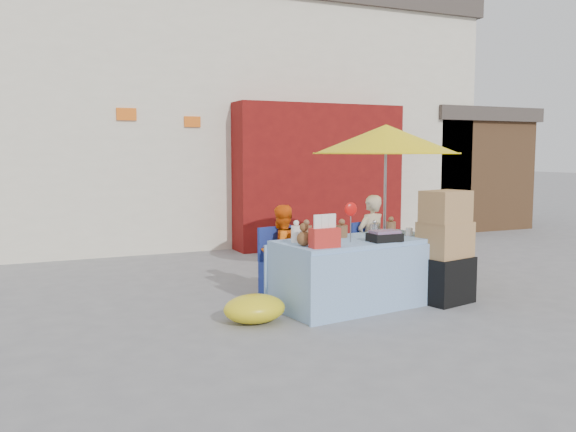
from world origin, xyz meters
name	(u,v)px	position (x,y,z in m)	size (l,w,h in m)	color
ground	(315,313)	(0.00, 0.00, 0.00)	(80.00, 80.00, 0.00)	slate
backdrop	(182,89)	(0.52, 7.52, 3.10)	(14.00, 8.00, 7.80)	silver
market_table	(359,271)	(0.62, 0.11, 0.39)	(2.08, 1.19, 1.19)	#98C0F3
chair_left	(285,278)	(-0.05, 0.68, 0.26)	(0.58, 0.57, 0.85)	navy
chair_right	(376,270)	(1.20, 0.68, 0.26)	(0.58, 0.57, 0.85)	navy
vendor_orange	(281,251)	(-0.05, 0.81, 0.56)	(0.54, 0.42, 1.11)	#FF630D
vendor_beige	(371,242)	(1.20, 0.81, 0.60)	(0.44, 0.29, 1.19)	#CDB691
umbrella	(386,140)	(1.50, 0.96, 1.89)	(1.90, 1.90, 2.09)	gray
box_stack	(445,251)	(1.58, -0.19, 0.60)	(0.68, 0.60, 1.30)	black
tarp_bundle	(254,309)	(-0.73, -0.09, 0.14)	(0.64, 0.52, 0.29)	yellow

